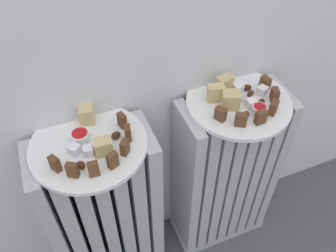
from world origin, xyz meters
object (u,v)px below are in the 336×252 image
at_px(radiator_right, 225,176).
at_px(fork, 249,105).
at_px(radiator_left, 106,217).
at_px(plate_right, 239,102).
at_px(jam_bowl_right, 259,109).
at_px(plate_left, 89,145).
at_px(jam_bowl_left, 80,136).

distance_m(radiator_right, fork, 0.35).
bearing_deg(radiator_left, plate_right, 0.00).
distance_m(plate_right, jam_bowl_right, 0.07).
xyz_separation_m(radiator_right, fork, (0.02, -0.03, 0.35)).
xyz_separation_m(plate_left, jam_bowl_right, (0.45, -0.06, 0.02)).
distance_m(plate_right, jam_bowl_left, 0.44).
relative_size(radiator_right, plate_left, 2.27).
height_order(jam_bowl_right, fork, jam_bowl_right).
distance_m(jam_bowl_left, fork, 0.46).
xyz_separation_m(radiator_left, fork, (0.44, -0.03, 0.35)).
relative_size(radiator_left, plate_left, 2.27).
xyz_separation_m(plate_left, plate_right, (0.42, 0.00, 0.00)).
relative_size(plate_right, fork, 3.11).
bearing_deg(jam_bowl_right, plate_left, 172.01).
distance_m(plate_left, plate_right, 0.42).
bearing_deg(fork, plate_left, 176.54).
bearing_deg(radiator_left, jam_bowl_right, -7.99).
relative_size(plate_right, jam_bowl_right, 7.31).
height_order(plate_left, plate_right, same).
distance_m(plate_left, jam_bowl_right, 0.45).
xyz_separation_m(radiator_right, jam_bowl_left, (-0.44, 0.02, 0.36)).
bearing_deg(jam_bowl_right, jam_bowl_left, 170.22).
height_order(radiator_left, plate_left, plate_left).
bearing_deg(plate_right, jam_bowl_right, -69.57).
bearing_deg(fork, radiator_left, 176.54).
relative_size(radiator_left, jam_bowl_left, 14.21).
bearing_deg(plate_right, fork, -59.50).
relative_size(radiator_right, plate_right, 2.27).
height_order(radiator_right, jam_bowl_right, jam_bowl_right).
bearing_deg(radiator_left, plate_left, 116.57).
distance_m(radiator_left, radiator_right, 0.42).
bearing_deg(jam_bowl_left, plate_right, -2.18).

